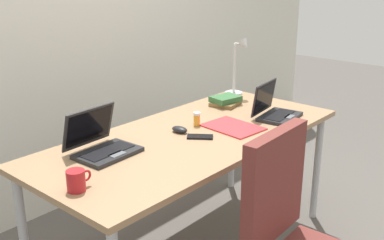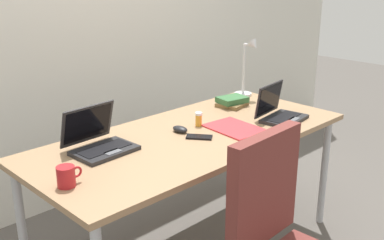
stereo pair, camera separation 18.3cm
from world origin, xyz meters
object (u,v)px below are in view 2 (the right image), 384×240
book_stack (232,102)px  pill_bottle (199,119)px  laptop_center (280,112)px  cell_phone (199,137)px  paper_folder_back_left (234,128)px  computer_mouse (180,129)px  laptop_back_right (99,142)px  desk_lamp (248,68)px  coffee_mug (67,176)px

book_stack → pill_bottle: bearing=-164.2°
book_stack → laptop_center: bearing=-91.2°
cell_phone → paper_folder_back_left: (0.24, -0.04, -0.00)m
computer_mouse → paper_folder_back_left: (0.25, -0.17, -0.01)m
laptop_back_right → book_stack: laptop_back_right is taller
cell_phone → pill_bottle: size_ratio=1.72×
computer_mouse → cell_phone: bearing=-88.5°
pill_bottle → cell_phone: bearing=-134.2°
cell_phone → book_stack: book_stack is taller
cell_phone → paper_folder_back_left: bearing=-45.7°
desk_lamp → pill_bottle: size_ratio=5.07×
laptop_center → computer_mouse: (-0.56, 0.25, -0.03)m
laptop_back_right → laptop_center: bearing=-18.1°
book_stack → coffee_mug: size_ratio=1.78×
cell_phone → coffee_mug: 0.79m
laptop_center → paper_folder_back_left: 0.32m
desk_lamp → cell_phone: 0.90m
book_stack → paper_folder_back_left: book_stack is taller
desk_lamp → laptop_center: desk_lamp is taller
book_stack → paper_folder_back_left: (-0.32, -0.29, -0.03)m
laptop_back_right → book_stack: bearing=2.1°
desk_lamp → paper_folder_back_left: (-0.57, -0.38, -0.19)m
laptop_back_right → pill_bottle: (0.60, -0.08, -0.00)m
desk_lamp → coffee_mug: desk_lamp is taller
desk_lamp → paper_folder_back_left: size_ratio=1.29×
laptop_center → computer_mouse: 0.62m
book_stack → desk_lamp: bearing=18.7°
computer_mouse → coffee_mug: 0.79m
laptop_back_right → coffee_mug: size_ratio=2.71×
laptop_back_right → computer_mouse: size_ratio=3.19×
laptop_back_right → pill_bottle: laptop_back_right is taller
pill_bottle → book_stack: pill_bottle is taller
desk_lamp → pill_bottle: 0.73m
laptop_center → book_stack: bearing=88.8°
desk_lamp → laptop_back_right: 1.30m
computer_mouse → cell_phone: computer_mouse is taller
book_stack → coffee_mug: bearing=-168.6°
computer_mouse → cell_phone: (0.01, -0.13, -0.01)m
computer_mouse → cell_phone: size_ratio=0.71×
paper_folder_back_left → coffee_mug: coffee_mug is taller
desk_lamp → coffee_mug: bearing=-167.4°
laptop_back_right → laptop_center: size_ratio=1.02×
laptop_back_right → laptop_center: laptop_back_right is taller
computer_mouse → paper_folder_back_left: size_ratio=0.31×
paper_folder_back_left → pill_bottle: bearing=121.6°
laptop_back_right → cell_phone: bearing=-25.1°
laptop_center → coffee_mug: laptop_center is taller
laptop_center → cell_phone: (-0.55, 0.11, -0.04)m
desk_lamp → laptop_back_right: size_ratio=1.31×
laptop_center → laptop_back_right: bearing=161.9°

